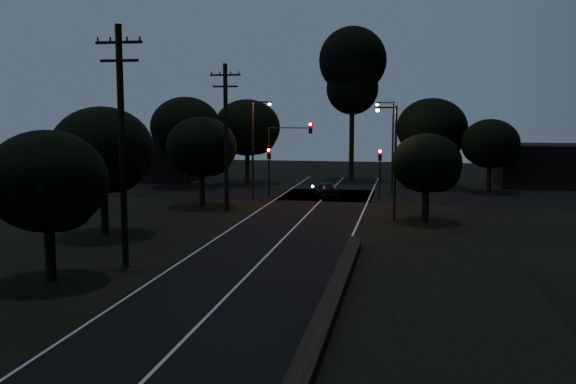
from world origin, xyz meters
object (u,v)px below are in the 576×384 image
(tall_pine, at_px, (353,70))
(streetlight_a, at_px, (255,143))
(utility_pole_far, at_px, (226,135))
(utility_pole_mid, at_px, (122,143))
(car, at_px, (325,189))
(signal_right, at_px, (380,165))
(streetlight_c, at_px, (393,155))
(signal_mast, at_px, (289,146))
(streetlight_b, at_px, (391,141))
(signal_left, at_px, (269,163))

(tall_pine, relative_size, streetlight_a, 1.98)
(utility_pole_far, bearing_deg, utility_pole_mid, -90.00)
(utility_pole_far, distance_m, streetlight_a, 6.10)
(tall_pine, relative_size, car, 3.96)
(signal_right, height_order, streetlight_a, streetlight_a)
(utility_pole_far, xyz_separation_m, streetlight_c, (11.83, -2.00, -1.13))
(signal_mast, bearing_deg, utility_pole_mid, -97.04)
(utility_pole_mid, relative_size, streetlight_a, 1.38)
(signal_right, height_order, streetlight_c, streetlight_c)
(signal_right, bearing_deg, streetlight_a, -168.66)
(signal_mast, xyz_separation_m, streetlight_c, (8.74, -9.99, 0.01))
(utility_pole_mid, bearing_deg, streetlight_b, 68.70)
(signal_right, bearing_deg, utility_pole_far, -143.00)
(utility_pole_far, bearing_deg, signal_right, 37.00)
(car, bearing_deg, signal_right, 151.32)
(signal_left, xyz_separation_m, streetlight_c, (10.43, -9.99, 1.51))
(signal_left, height_order, car, signal_left)
(streetlight_a, height_order, streetlight_b, same)
(signal_right, height_order, car, signal_right)
(signal_left, bearing_deg, signal_right, 0.00)
(signal_left, height_order, streetlight_b, streetlight_b)
(utility_pole_far, height_order, signal_right, utility_pole_far)
(utility_pole_far, distance_m, streetlight_b, 16.51)
(signal_left, distance_m, streetlight_b, 10.84)
(signal_right, relative_size, car, 1.02)
(utility_pole_mid, bearing_deg, streetlight_a, 88.27)
(tall_pine, xyz_separation_m, signal_mast, (-3.91, -15.01, -7.10))
(streetlight_c, bearing_deg, car, 118.74)
(streetlight_a, bearing_deg, tall_pine, 69.64)
(signal_right, xyz_separation_m, streetlight_b, (0.71, 4.01, 1.80))
(streetlight_a, bearing_deg, streetlight_b, 29.48)
(car, bearing_deg, utility_pole_far, 33.14)
(signal_left, relative_size, streetlight_b, 0.51)
(utility_pole_mid, xyz_separation_m, tall_pine, (7.00, 40.00, 5.70))
(utility_pole_far, distance_m, streetlight_c, 12.05)
(signal_left, xyz_separation_m, streetlight_b, (9.91, 4.01, 1.80))
(tall_pine, distance_m, signal_right, 17.67)
(utility_pole_far, relative_size, signal_right, 2.56)
(streetlight_c, bearing_deg, utility_pole_far, 170.40)
(utility_pole_far, bearing_deg, streetlight_c, -9.60)
(streetlight_a, relative_size, streetlight_c, 1.07)
(signal_right, bearing_deg, tall_pine, 103.49)
(tall_pine, relative_size, signal_left, 3.87)
(signal_left, bearing_deg, streetlight_a, -109.59)
(streetlight_b, bearing_deg, car, -146.78)
(utility_pole_mid, bearing_deg, car, 76.69)
(utility_pole_mid, distance_m, tall_pine, 41.01)
(utility_pole_far, xyz_separation_m, tall_pine, (7.00, 23.00, 5.95))
(utility_pole_far, height_order, streetlight_c, utility_pole_far)
(signal_right, relative_size, signal_mast, 0.66)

